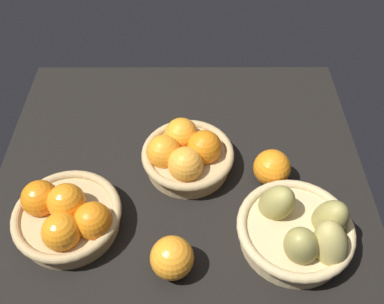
{
  "coord_description": "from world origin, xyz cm",
  "views": [
    {
      "loc": [
        -2.27,
        64.13,
        79.43
      ],
      "look_at": [
        -2.42,
        0.3,
        7.0
      ],
      "focal_mm": 39.92,
      "sensor_mm": 36.0,
      "label": 1
    }
  ],
  "objects_px": {
    "basket_far_right": "(67,216)",
    "basket_center": "(186,154)",
    "loose_orange_front_gap": "(172,258)",
    "basket_far_left_pears": "(300,230)",
    "loose_orange_back_gap": "(272,168)"
  },
  "relations": [
    {
      "from": "basket_far_right",
      "to": "basket_center",
      "type": "distance_m",
      "value": 0.29
    },
    {
      "from": "basket_center",
      "to": "loose_orange_front_gap",
      "type": "height_order",
      "value": "basket_center"
    },
    {
      "from": "basket_far_left_pears",
      "to": "loose_orange_front_gap",
      "type": "height_order",
      "value": "basket_far_left_pears"
    },
    {
      "from": "basket_center",
      "to": "basket_far_left_pears",
      "type": "xyz_separation_m",
      "value": [
        -0.22,
        0.2,
        0.0
      ]
    },
    {
      "from": "basket_far_right",
      "to": "loose_orange_front_gap",
      "type": "height_order",
      "value": "basket_far_right"
    },
    {
      "from": "basket_far_left_pears",
      "to": "loose_orange_front_gap",
      "type": "distance_m",
      "value": 0.25
    },
    {
      "from": "basket_far_right",
      "to": "basket_center",
      "type": "height_order",
      "value": "basket_far_right"
    },
    {
      "from": "basket_far_right",
      "to": "loose_orange_front_gap",
      "type": "relative_size",
      "value": 2.64
    },
    {
      "from": "loose_orange_front_gap",
      "to": "loose_orange_back_gap",
      "type": "relative_size",
      "value": 1.01
    },
    {
      "from": "basket_far_right",
      "to": "loose_orange_front_gap",
      "type": "xyz_separation_m",
      "value": [
        -0.21,
        0.09,
        -0.0
      ]
    },
    {
      "from": "basket_center",
      "to": "loose_orange_front_gap",
      "type": "xyz_separation_m",
      "value": [
        0.02,
        0.25,
        -0.0
      ]
    },
    {
      "from": "basket_far_right",
      "to": "loose_orange_back_gap",
      "type": "height_order",
      "value": "basket_far_right"
    },
    {
      "from": "basket_far_right",
      "to": "loose_orange_front_gap",
      "type": "bearing_deg",
      "value": 156.69
    },
    {
      "from": "basket_center",
      "to": "loose_orange_back_gap",
      "type": "relative_size",
      "value": 2.54
    },
    {
      "from": "loose_orange_front_gap",
      "to": "loose_orange_back_gap",
      "type": "bearing_deg",
      "value": -134.67
    }
  ]
}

